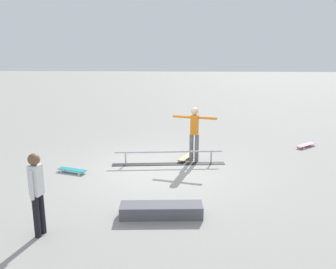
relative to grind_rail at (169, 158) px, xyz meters
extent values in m
plane|color=gray|center=(0.32, 0.55, -0.17)|extent=(60.00, 60.00, 0.00)
cube|color=black|center=(0.00, 0.00, -0.17)|extent=(3.19, 0.51, 0.01)
cylinder|color=#B7B7BC|center=(-1.20, -0.10, 0.01)|extent=(0.04, 0.04, 0.37)
cylinder|color=#B7B7BC|center=(1.20, 0.10, 0.01)|extent=(0.04, 0.04, 0.37)
cylinder|color=#B7B7BC|center=(0.00, 0.00, 0.20)|extent=(3.01, 0.31, 0.05)
cube|color=#595960|center=(0.04, 3.17, -0.04)|extent=(1.67, 0.52, 0.26)
cylinder|color=slate|center=(-0.64, -0.34, 0.23)|extent=(0.14, 0.14, 0.80)
cylinder|color=slate|center=(-0.80, -0.31, 0.23)|extent=(0.14, 0.14, 0.80)
cube|color=orange|center=(-0.72, -0.32, 0.91)|extent=(0.25, 0.23, 0.56)
sphere|color=beige|center=(-0.72, -0.32, 1.30)|extent=(0.22, 0.22, 0.22)
cylinder|color=orange|center=(-0.36, -0.41, 1.12)|extent=(0.53, 0.20, 0.07)
cylinder|color=orange|center=(-1.08, -0.23, 1.12)|extent=(0.53, 0.20, 0.07)
cube|color=tan|center=(-0.50, -0.46, -0.09)|extent=(0.52, 0.81, 0.02)
cylinder|color=white|center=(-0.49, -0.16, -0.14)|extent=(0.05, 0.06, 0.05)
cylinder|color=white|center=(-0.28, -0.26, -0.14)|extent=(0.05, 0.06, 0.05)
cylinder|color=white|center=(-0.72, -0.65, -0.14)|extent=(0.05, 0.06, 0.05)
cylinder|color=white|center=(-0.51, -0.75, -0.14)|extent=(0.05, 0.06, 0.05)
cylinder|color=black|center=(2.21, 4.04, 0.22)|extent=(0.14, 0.14, 0.78)
cylinder|color=black|center=(2.17, 3.89, 0.22)|extent=(0.14, 0.14, 0.78)
cube|color=white|center=(2.19, 3.97, 0.89)|extent=(0.23, 0.24, 0.55)
sphere|color=brown|center=(2.19, 3.97, 1.27)|extent=(0.21, 0.21, 0.21)
cylinder|color=white|center=(2.23, 4.10, 0.84)|extent=(0.09, 0.09, 0.52)
cylinder|color=white|center=(2.16, 3.83, 0.84)|extent=(0.09, 0.09, 0.52)
cube|color=teal|center=(2.53, 0.75, -0.09)|extent=(0.82, 0.44, 0.02)
cylinder|color=white|center=(2.83, 0.77, -0.14)|extent=(0.06, 0.05, 0.05)
cylinder|color=white|center=(2.76, 0.56, -0.14)|extent=(0.06, 0.05, 0.05)
cylinder|color=white|center=(2.31, 0.95, -0.14)|extent=(0.06, 0.05, 0.05)
cylinder|color=white|center=(2.24, 0.73, -0.14)|extent=(0.06, 0.05, 0.05)
cube|color=#E05993|center=(-4.43, -1.87, -0.09)|extent=(0.75, 0.66, 0.02)
cylinder|color=white|center=(-4.29, -1.61, -0.14)|extent=(0.06, 0.06, 0.05)
cylinder|color=white|center=(-4.15, -1.78, -0.14)|extent=(0.06, 0.06, 0.05)
cylinder|color=white|center=(-4.71, -1.95, -0.14)|extent=(0.06, 0.06, 0.05)
cylinder|color=white|center=(-4.57, -2.13, -0.14)|extent=(0.06, 0.06, 0.05)
camera|label=1|loc=(-0.34, 9.98, 3.31)|focal=39.88mm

